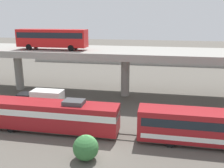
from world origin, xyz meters
The scene contains 17 objects.
ground_plane centered at (0.00, 0.00, 0.00)m, with size 260.00×260.00×0.00m, color #565149.
rail_strip_near centered at (0.00, 3.25, 0.06)m, with size 110.00×0.12×0.12m, color #59544C.
rail_strip_far centered at (0.00, 4.75, 0.06)m, with size 110.00×0.12×0.12m, color #59544C.
train_locomotive centered at (-7.33, 4.00, 2.19)m, with size 17.08×3.04×4.18m.
highway_overpass centered at (0.00, 20.00, 7.32)m, with size 96.00×11.30×8.13m.
transit_bus_on_overpass centered at (-12.24, 17.79, 10.19)m, with size 12.00×2.68×3.40m.
service_truck_west centered at (-11.21, 10.66, 1.64)m, with size 6.80×2.46×3.04m.
pier_parking_lot centered at (0.00, 55.00, 0.63)m, with size 64.89×11.90×1.26m, color gray.
parked_car_0 centered at (-9.14, 52.15, 2.03)m, with size 4.37×2.00×1.50m.
parked_car_1 centered at (9.23, 52.07, 2.03)m, with size 4.45×1.90×1.50m.
parked_car_2 centered at (20.94, 56.24, 2.03)m, with size 4.47×1.97×1.50m.
parked_car_3 centered at (-10.98, 57.23, 2.03)m, with size 4.67×1.93×1.50m.
parked_car_4 centered at (10.99, 55.67, 2.03)m, with size 4.24×1.93×1.50m.
parked_car_5 centered at (-9.04, 54.72, 2.03)m, with size 4.08×1.86×1.50m.
parked_car_6 centered at (-22.39, 53.59, 2.03)m, with size 4.42×1.83×1.50m.
harbor_water centered at (0.00, 78.00, 0.00)m, with size 140.00×36.00×0.01m, color navy.
shrub_right centered at (-0.85, -1.29, 1.26)m, with size 2.53×2.53×2.53m, color #336B37.
Camera 1 is at (5.79, -22.23, 13.60)m, focal length 40.10 mm.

